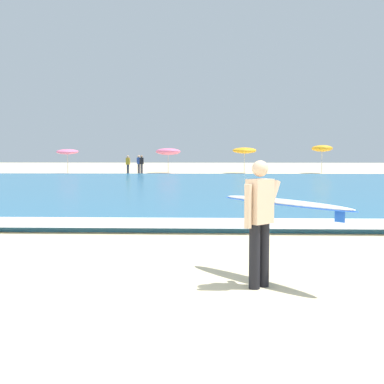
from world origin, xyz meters
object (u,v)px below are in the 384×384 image
beach_umbrella_2 (244,151)px  surfer_with_board (272,211)px  beach_umbrella_0 (67,152)px  beachgoer_near_row_right (128,164)px  beach_umbrella_3 (322,148)px  beachgoer_near_row_mid (142,164)px  beach_umbrella_1 (168,152)px  beachgoer_near_row_left (139,164)px

beach_umbrella_2 → surfer_with_board: bearing=-93.4°
beach_umbrella_0 → beachgoer_near_row_right: (5.55, -2.25, -1.02)m
beach_umbrella_3 → beachgoer_near_row_mid: 15.53m
beach_umbrella_1 → beach_umbrella_2: size_ratio=0.98×
beach_umbrella_0 → beachgoer_near_row_left: size_ratio=1.35×
beach_umbrella_2 → beachgoer_near_row_right: beach_umbrella_2 is taller
surfer_with_board → beachgoer_near_row_right: bearing=102.8°
beach_umbrella_0 → beach_umbrella_3: size_ratio=0.86×
beach_umbrella_0 → beachgoer_near_row_mid: size_ratio=1.35×
beach_umbrella_2 → beach_umbrella_3: bearing=-1.4°
surfer_with_board → beach_umbrella_3: bearing=76.3°
surfer_with_board → beach_umbrella_1: (-4.46, 36.31, 0.85)m
beach_umbrella_2 → beachgoer_near_row_right: bearing=-159.2°
beach_umbrella_1 → beachgoer_near_row_left: beach_umbrella_1 is taller
surfer_with_board → beach_umbrella_1: beach_umbrella_1 is taller
beach_umbrella_0 → beachgoer_near_row_mid: 6.61m
beach_umbrella_0 → beachgoer_near_row_right: 6.07m
beach_umbrella_1 → beachgoer_near_row_mid: bearing=-132.4°
beach_umbrella_0 → beach_umbrella_1: size_ratio=0.96×
surfer_with_board → beach_umbrella_3: size_ratio=0.78×
beach_umbrella_2 → beach_umbrella_0: bearing=-174.7°
beachgoer_near_row_left → beach_umbrella_1: bearing=35.8°
beach_umbrella_1 → beachgoer_near_row_right: (-2.95, -3.59, -1.03)m
beach_umbrella_1 → beachgoer_near_row_left: (-2.34, -1.69, -1.03)m
beachgoer_near_row_left → beachgoer_near_row_right: 1.99m
beachgoer_near_row_left → beachgoer_near_row_right: bearing=-107.7°
beach_umbrella_3 → beachgoer_near_row_right: size_ratio=1.56×
beachgoer_near_row_right → beachgoer_near_row_left: bearing=72.3°
beach_umbrella_0 → beachgoer_near_row_right: bearing=-22.1°
beach_umbrella_3 → beachgoer_near_row_left: size_ratio=1.56×
beachgoer_near_row_left → beach_umbrella_0: bearing=176.8°
beachgoer_near_row_left → beachgoer_near_row_mid: 0.62m
beachgoer_near_row_mid → beachgoer_near_row_right: same height
beach_umbrella_3 → beachgoer_near_row_left: 15.78m
beachgoer_near_row_mid → beach_umbrella_1: bearing=47.6°
surfer_with_board → beachgoer_near_row_mid: bearing=100.8°
surfer_with_board → beach_umbrella_0: bearing=110.3°
surfer_with_board → beachgoer_near_row_right: (-7.41, 32.72, -0.19)m
beach_umbrella_2 → beachgoer_near_row_mid: 9.04m
beach_umbrella_2 → beachgoer_near_row_mid: (-8.67, -2.27, -1.13)m
beach_umbrella_0 → beach_umbrella_3: 21.83m
surfer_with_board → beach_umbrella_2: (2.18, 36.37, 0.94)m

